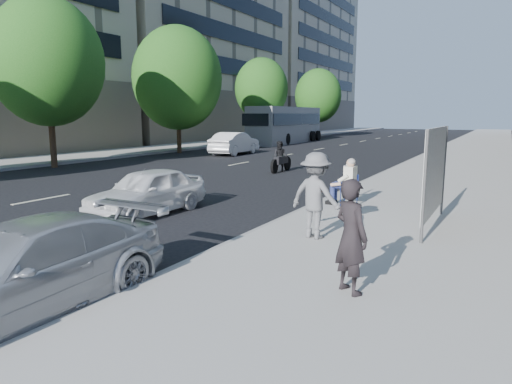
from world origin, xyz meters
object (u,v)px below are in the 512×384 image
Objects in this scene: jogger at (316,196)px; motorcycle at (280,158)px; seated_protester at (346,179)px; protest_banner at (435,171)px; white_sedan_mid at (235,143)px; pedestrian_woman at (351,236)px; bus at (286,125)px; white_sedan_near at (147,191)px; parked_sedan at (23,270)px.

jogger is 0.85× the size of motorcycle.
seated_protester is 2.91m from protest_banner.
jogger is 0.39× the size of white_sedan_mid.
bus is at bearing -30.57° from pedestrian_woman.
protest_banner is 11.42m from motorcycle.
white_sedan_mid is at bearing 130.05° from motorcycle.
pedestrian_woman is 0.79× the size of motorcycle.
protest_banner reaches higher than seated_protester.
protest_banner reaches higher than motorcycle.
white_sedan_near is at bearing -146.23° from seated_protester.
motorcycle is at bearing 104.09° from parked_sedan.
white_sedan_near is at bearing -89.10° from motorcycle.
protest_banner is at bearing 129.86° from white_sedan_mid.
seated_protester is 3.62m from jogger.
pedestrian_woman is at bearing 121.65° from white_sedan_mid.
parked_sedan is at bearing -100.96° from seated_protester.
seated_protester is at bearing 149.29° from protest_banner.
bus is at bearing 110.49° from parked_sedan.
white_sedan_mid is (-12.06, 13.86, -0.14)m from seated_protester.
seated_protester reaches higher than white_sedan_near.
seated_protester is 30.58m from bus.
protest_banner is (1.94, 2.12, 0.38)m from jogger.
white_sedan_near is (-6.93, -1.52, -0.79)m from protest_banner.
parked_sedan is 24.65m from white_sedan_mid.
motorcycle is (-7.32, 12.91, -0.32)m from pedestrian_woman.
jogger is 21.51m from white_sedan_mid.
parked_sedan is at bearing 111.38° from white_sedan_mid.
seated_protester is at bearing -56.27° from motorcycle.
white_sedan_mid reaches higher than seated_protester.
seated_protester is 0.64× the size of motorcycle.
pedestrian_woman is 14.84m from motorcycle.
seated_protester is 0.11× the size of bus.
white_sedan_near is (-4.99, 0.59, -0.41)m from jogger.
white_sedan_near is at bearing 110.65° from white_sedan_mid.
white_sedan_near is at bearing -167.60° from protest_banner.
bus reaches higher than parked_sedan.
jogger reaches higher than white_sedan_mid.
motorcycle is at bearing -27.49° from pedestrian_woman.
protest_banner is 0.73× the size of parked_sedan.
seated_protester is 8.68m from motorcycle.
motorcycle is at bearing -49.56° from jogger.
jogger is 2.88m from pedestrian_woman.
motorcycle is (-3.66, 15.35, 0.02)m from parked_sedan.
seated_protester is 8.65m from parked_sedan.
protest_banner is at bearing -62.67° from pedestrian_woman.
parked_sedan is 2.06× the size of motorcycle.
protest_banner is at bearing 14.31° from white_sedan_near.
bus is at bearing 120.71° from protest_banner.
parked_sedan is (-1.64, -8.49, -0.26)m from seated_protester.
protest_banner is 33.05m from bus.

